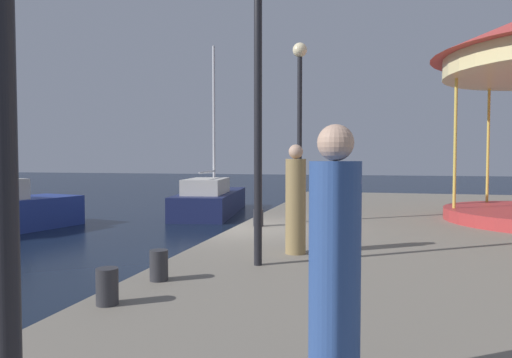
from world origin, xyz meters
TOP-DOWN VIEW (x-y plane):
  - ground_plane at (0.00, 0.00)m, footprint 120.00×120.00m
  - sailboat_navy at (-3.71, 8.67)m, footprint 3.11×6.99m
  - lamp_post_mid_promenade at (1.49, -3.65)m, footprint 0.36×0.36m
  - lamp_post_far_end at (1.34, 1.22)m, footprint 0.36×0.36m
  - bollard_south at (0.45, -4.82)m, footprint 0.24×0.24m
  - bollard_north at (0.52, 0.24)m, footprint 0.24×0.24m
  - bollard_center at (0.36, -5.89)m, footprint 0.24×0.24m
  - person_mid_promenade at (2.91, -7.28)m, footprint 0.34×0.34m
  - person_by_the_water at (1.89, -2.67)m, footprint 0.34×0.34m

SIDE VIEW (x-z plane):
  - ground_plane at x=0.00m, z-range 0.00..0.00m
  - sailboat_navy at x=-3.71m, z-range -3.08..4.34m
  - bollard_south at x=0.45m, z-range 0.80..1.20m
  - bollard_north at x=0.52m, z-range 0.80..1.20m
  - bollard_center at x=0.36m, z-range 0.80..1.20m
  - person_mid_promenade at x=2.91m, z-range 0.74..2.56m
  - person_by_the_water at x=1.89m, z-range 0.74..2.57m
  - lamp_post_mid_promenade at x=1.49m, z-range 1.60..5.97m
  - lamp_post_far_end at x=1.34m, z-range 1.60..6.07m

